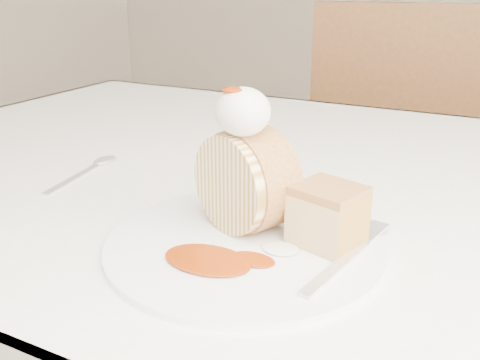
% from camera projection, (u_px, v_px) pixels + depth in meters
% --- Properties ---
extents(table, '(1.40, 0.90, 0.75)m').
position_uv_depth(table, '(292.00, 229.00, 0.78)').
color(table, white).
rests_on(table, ground).
extents(chair_far, '(0.49, 0.49, 0.95)m').
position_uv_depth(chair_far, '(397.00, 153.00, 1.51)').
color(chair_far, brown).
rests_on(chair_far, ground).
extents(plate, '(0.34, 0.34, 0.01)m').
position_uv_depth(plate, '(244.00, 244.00, 0.53)').
color(plate, white).
rests_on(plate, table).
extents(roulade_slice, '(0.12, 0.09, 0.10)m').
position_uv_depth(roulade_slice, '(246.00, 180.00, 0.54)').
color(roulade_slice, beige).
rests_on(roulade_slice, plate).
extents(cake_chunk, '(0.07, 0.07, 0.05)m').
position_uv_depth(cake_chunk, '(327.00, 219.00, 0.52)').
color(cake_chunk, '#B67F44').
rests_on(cake_chunk, plate).
extents(whipped_cream, '(0.05, 0.05, 0.05)m').
position_uv_depth(whipped_cream, '(243.00, 112.00, 0.51)').
color(whipped_cream, white).
rests_on(whipped_cream, roulade_slice).
extents(caramel_drizzle, '(0.03, 0.02, 0.01)m').
position_uv_depth(caramel_drizzle, '(235.00, 84.00, 0.50)').
color(caramel_drizzle, '#882A05').
rests_on(caramel_drizzle, whipped_cream).
extents(caramel_pool, '(0.10, 0.08, 0.00)m').
position_uv_depth(caramel_pool, '(207.00, 259.00, 0.49)').
color(caramel_pool, '#882A05').
rests_on(caramel_pool, plate).
extents(fork, '(0.05, 0.17, 0.00)m').
position_uv_depth(fork, '(337.00, 267.00, 0.48)').
color(fork, silver).
rests_on(fork, plate).
extents(spoon, '(0.04, 0.15, 0.00)m').
position_uv_depth(spoon, '(74.00, 179.00, 0.71)').
color(spoon, silver).
rests_on(spoon, table).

